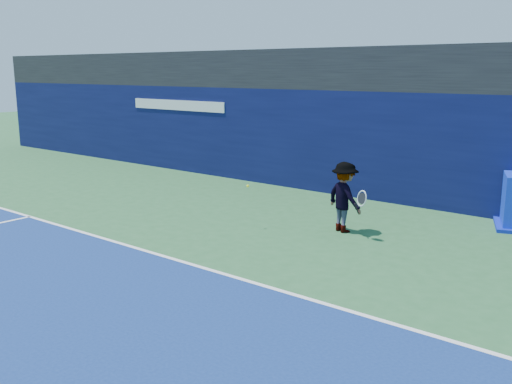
{
  "coord_description": "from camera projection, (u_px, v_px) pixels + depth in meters",
  "views": [
    {
      "loc": [
        7.96,
        -4.15,
        3.58
      ],
      "look_at": [
        0.44,
        5.2,
        1.0
      ],
      "focal_mm": 40.0,
      "sensor_mm": 36.0,
      "label": 1
    }
  ],
  "objects": [
    {
      "name": "baseline",
      "position": [
        167.0,
        257.0,
        11.08
      ],
      "size": [
        24.0,
        0.1,
        0.01
      ],
      "primitive_type": "cube",
      "color": "white",
      "rests_on": "ground"
    },
    {
      "name": "stadium_band",
      "position": [
        378.0,
        69.0,
        16.8
      ],
      "size": [
        36.0,
        3.0,
        1.2
      ],
      "primitive_type": "cube",
      "color": "black",
      "rests_on": "back_wall_assembly"
    },
    {
      "name": "tennis_player",
      "position": [
        345.0,
        197.0,
        12.72
      ],
      "size": [
        1.32,
        0.93,
        1.59
      ],
      "color": "white",
      "rests_on": "ground"
    },
    {
      "name": "ground",
      "position": [
        23.0,
        307.0,
        8.79
      ],
      "size": [
        80.0,
        80.0,
        0.0
      ],
      "primitive_type": "plane",
      "color": "#2A5E32",
      "rests_on": "ground"
    },
    {
      "name": "tennis_ball",
      "position": [
        248.0,
        186.0,
        12.95
      ],
      "size": [
        0.06,
        0.06,
        0.06
      ],
      "color": "yellow",
      "rests_on": "ground"
    },
    {
      "name": "back_wall_assembly",
      "position": [
        359.0,
        143.0,
        16.48
      ],
      "size": [
        36.0,
        1.03,
        3.0
      ],
      "color": "#0A0E3A",
      "rests_on": "ground"
    }
  ]
}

